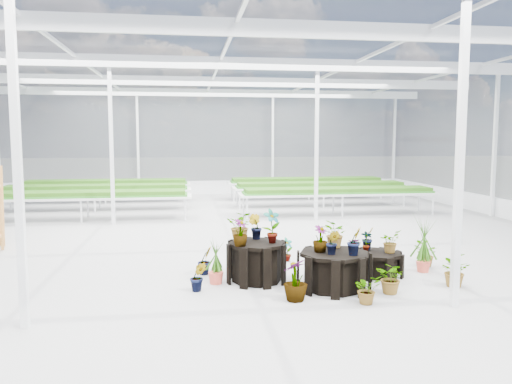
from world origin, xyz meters
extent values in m
plane|color=gray|center=(0.00, 0.00, 0.00)|extent=(24.00, 24.00, 0.00)
cylinder|color=black|center=(0.30, -2.30, 0.34)|extent=(1.20, 1.20, 0.69)
cylinder|color=black|center=(1.50, -2.90, 0.31)|extent=(1.42, 1.42, 0.62)
cylinder|color=black|center=(2.50, -2.20, 0.21)|extent=(1.07, 1.07, 0.42)
imported|color=#265312|center=(0.05, -2.11, 0.95)|extent=(0.57, 0.53, 0.52)
imported|color=#265312|center=(0.55, -2.39, 0.98)|extent=(0.37, 0.31, 0.59)
imported|color=#265312|center=(0.32, -2.00, 0.91)|extent=(0.31, 0.31, 0.44)
imported|color=#265312|center=(-0.01, -2.56, 0.92)|extent=(0.35, 0.35, 0.45)
imported|color=#265312|center=(1.27, -2.87, 0.84)|extent=(0.35, 0.35, 0.44)
imported|color=#265312|center=(1.75, -3.16, 0.85)|extent=(0.32, 0.32, 0.46)
imported|color=#265312|center=(1.62, -2.58, 0.86)|extent=(0.46, 0.51, 0.48)
imported|color=#265312|center=(1.43, -3.08, 0.82)|extent=(0.28, 0.26, 0.40)
imported|color=#265312|center=(2.33, -2.15, 0.62)|extent=(0.25, 0.24, 0.39)
imported|color=#265312|center=(2.73, -2.25, 0.63)|extent=(0.49, 0.48, 0.41)
imported|color=#265312|center=(2.43, -1.96, 0.64)|extent=(0.30, 0.28, 0.43)
imported|color=#265312|center=(-0.72, -2.73, 0.24)|extent=(0.27, 0.22, 0.49)
imported|color=#265312|center=(-0.57, -1.71, 0.26)|extent=(0.37, 0.37, 0.52)
imported|color=#265312|center=(0.74, -3.42, 0.32)|extent=(0.51, 0.51, 0.65)
imported|color=#265312|center=(1.78, -3.70, 0.22)|extent=(0.47, 0.43, 0.44)
imported|color=#265312|center=(2.34, -3.29, 0.26)|extent=(0.61, 0.62, 0.52)
imported|color=#265312|center=(3.51, -3.05, 0.27)|extent=(0.53, 0.57, 0.54)
imported|color=#265312|center=(3.68, -1.72, 0.24)|extent=(0.56, 0.55, 0.48)
imported|color=#265312|center=(2.42, -1.26, 0.25)|extent=(0.33, 0.33, 0.50)
imported|color=#265312|center=(1.11, -0.97, 0.24)|extent=(0.30, 0.26, 0.49)
imported|color=#265312|center=(0.33, -1.67, 0.32)|extent=(0.37, 0.41, 0.64)
camera|label=1|loc=(-0.86, -10.67, 2.45)|focal=35.00mm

